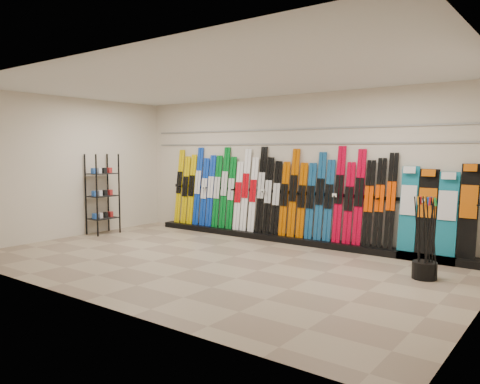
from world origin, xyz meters
The scene contains 12 objects.
floor centered at (0.00, 0.00, 0.00)m, with size 8.00×8.00×0.00m, color #89735F.
back_wall centered at (0.00, 2.50, 1.50)m, with size 8.00×8.00×0.00m, color beige.
left_wall centered at (-4.00, 0.00, 1.50)m, with size 5.00×5.00×0.00m, color beige.
ceiling centered at (0.00, 0.00, 3.00)m, with size 8.00×8.00×0.00m, color silver.
ski_rack_base centered at (0.22, 2.28, 0.06)m, with size 8.00×0.40×0.12m, color black.
skis centered at (-0.46, 2.34, 0.95)m, with size 5.38×0.26×1.83m.
snowboards centered at (2.93, 2.35, 0.85)m, with size 1.25×0.24×1.53m.
accessory_rack centered at (-3.75, 0.61, 0.89)m, with size 0.40×0.60×1.79m, color black.
pole_bin centered at (3.09, 1.08, 0.12)m, with size 0.35×0.35×0.25m, color black.
ski_poles centered at (3.11, 1.08, 0.61)m, with size 0.38×0.22×1.18m.
slatwall_rail_0 centered at (0.00, 2.48, 2.00)m, with size 7.60×0.02×0.03m, color gray.
slatwall_rail_1 centered at (0.00, 2.48, 2.30)m, with size 7.60×0.02×0.03m, color gray.
Camera 1 is at (4.94, -5.88, 1.86)m, focal length 35.00 mm.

